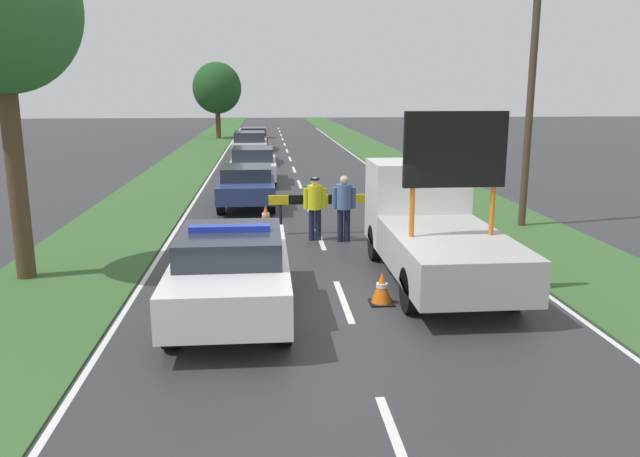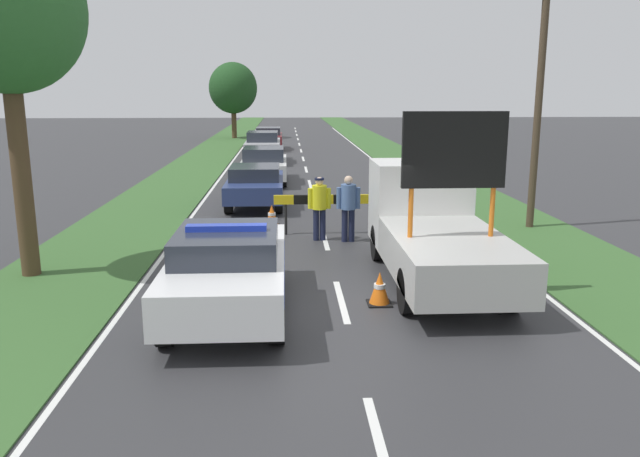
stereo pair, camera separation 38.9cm
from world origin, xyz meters
name	(u,v)px [view 2 (the right image)]	position (x,y,z in m)	size (l,w,h in m)	color
ground_plane	(343,309)	(0.00, 0.00, 0.00)	(160.00, 160.00, 0.00)	#333335
lane_markings	(306,170)	(0.00, 19.84, 0.00)	(7.88, 70.80, 0.01)	silver
grass_verge_left	(192,170)	(-5.55, 20.00, 0.01)	(3.12, 120.00, 0.03)	#38602D
grass_verge_right	(418,168)	(5.55, 20.00, 0.01)	(3.12, 120.00, 0.03)	#38602D
police_car	(229,268)	(-2.00, -0.06, 0.80)	(1.93, 4.70, 1.59)	white
work_truck	(433,227)	(2.00, 1.82, 1.07)	(2.07, 5.47, 3.43)	white
road_barrier	(333,202)	(0.27, 5.89, 0.89)	(3.18, 0.08, 1.07)	black
police_officer	(319,203)	(-0.14, 5.21, 0.98)	(0.59, 0.37, 1.64)	#191E38
pedestrian_civilian	(348,203)	(0.58, 5.02, 0.99)	(0.61, 0.39, 1.70)	#191E38
traffic_cone_near_police	(450,228)	(3.23, 5.07, 0.31)	(0.46, 0.46, 0.63)	black
traffic_cone_centre_front	(196,242)	(-3.11, 3.83, 0.33)	(0.48, 0.48, 0.66)	black
traffic_cone_near_truck	(380,288)	(0.67, 0.20, 0.30)	(0.44, 0.44, 0.60)	black
traffic_cone_behind_barrier	(272,216)	(-1.40, 6.96, 0.31)	(0.45, 0.45, 0.62)	black
queued_car_hatch_blue	(255,184)	(-2.01, 10.19, 0.73)	(1.81, 4.28, 1.36)	navy
queued_car_van_white	(264,164)	(-1.90, 15.68, 0.76)	(1.87, 4.56, 1.47)	silver
queued_car_sedan_silver	(263,146)	(-2.20, 23.16, 0.87)	(1.80, 4.68, 1.66)	#B2B2B7
queued_car_wagon_maroon	(269,138)	(-2.09, 30.63, 0.75)	(1.74, 4.28, 1.45)	maroon
roadside_tree_near_left	(233,88)	(-5.10, 40.60, 3.97)	(3.82, 3.82, 5.99)	#4C3823
roadside_tree_near_right	(5,12)	(-6.32, 2.37, 5.24)	(3.03, 3.03, 6.89)	#4C3823
utility_pole	(539,99)	(5.86, 6.38, 3.56)	(1.20, 0.20, 6.89)	#473828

